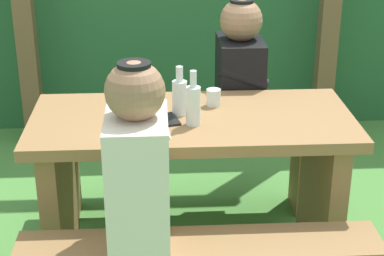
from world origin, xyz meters
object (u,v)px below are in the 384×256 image
(bottle_right, at_px, (180,96))
(cell_phone, at_px, (169,119))
(bench_far, at_px, (187,158))
(person_white_shirt, at_px, (138,165))
(bottle_left, at_px, (194,104))
(drinking_glass, at_px, (213,97))
(picnic_table, at_px, (192,167))
(person_black_coat, at_px, (240,75))

(bottle_right, height_order, cell_phone, bottle_right)
(bench_far, height_order, person_white_shirt, person_white_shirt)
(bench_far, xyz_separation_m, person_white_shirt, (-0.22, -1.00, 0.46))
(bottle_left, bearing_deg, bottle_right, 114.26)
(person_white_shirt, xyz_separation_m, drinking_glass, (0.33, 0.62, 0.02))
(bench_far, distance_m, cell_phone, 0.71)
(picnic_table, bearing_deg, cell_phone, -157.64)
(bottle_left, bearing_deg, cell_phone, 154.22)
(picnic_table, relative_size, person_black_coat, 1.95)
(bench_far, height_order, bottle_right, bottle_right)
(person_white_shirt, xyz_separation_m, bottle_right, (0.17, 0.53, 0.07))
(person_white_shirt, relative_size, bottle_left, 3.05)
(person_black_coat, bearing_deg, cell_phone, -124.55)
(picnic_table, relative_size, bench_far, 1.00)
(picnic_table, xyz_separation_m, bottle_left, (0.00, -0.09, 0.34))
(drinking_glass, relative_size, cell_phone, 0.55)
(bench_far, height_order, cell_phone, cell_phone)
(person_black_coat, distance_m, bottle_right, 0.57)
(cell_phone, bearing_deg, bench_far, 65.81)
(bench_far, relative_size, bottle_left, 5.93)
(drinking_glass, relative_size, bottle_left, 0.32)
(person_black_coat, bearing_deg, person_white_shirt, -116.40)
(bottle_right, bearing_deg, bottle_left, -65.74)
(bench_far, xyz_separation_m, bottle_left, (0.00, -0.59, 0.53))
(person_black_coat, height_order, bottle_right, person_black_coat)
(drinking_glass, bearing_deg, person_white_shirt, -117.71)
(bottle_left, bearing_deg, bench_far, 90.17)
(drinking_glass, distance_m, bottle_left, 0.25)
(person_white_shirt, bearing_deg, person_black_coat, 63.60)
(person_black_coat, distance_m, drinking_glass, 0.41)
(bench_far, xyz_separation_m, bottle_right, (-0.05, -0.47, 0.53))
(picnic_table, bearing_deg, drinking_glass, 50.54)
(bottle_left, relative_size, bottle_right, 1.09)
(person_black_coat, distance_m, bottle_left, 0.65)
(picnic_table, bearing_deg, person_black_coat, 61.48)
(bottle_left, distance_m, bottle_right, 0.13)
(person_white_shirt, relative_size, cell_phone, 5.14)
(picnic_table, distance_m, person_white_shirt, 0.60)
(picnic_table, distance_m, bottle_right, 0.34)
(cell_phone, bearing_deg, bottle_right, 41.46)
(drinking_glass, height_order, bottle_right, bottle_right)
(person_white_shirt, distance_m, person_black_coat, 1.11)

